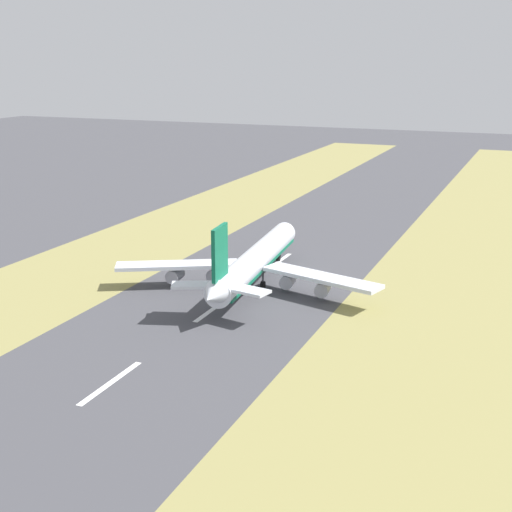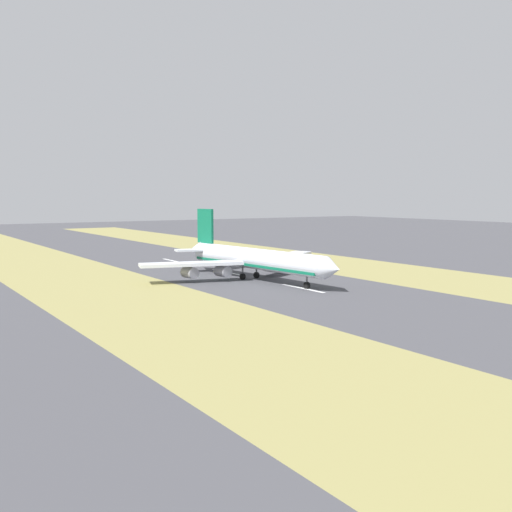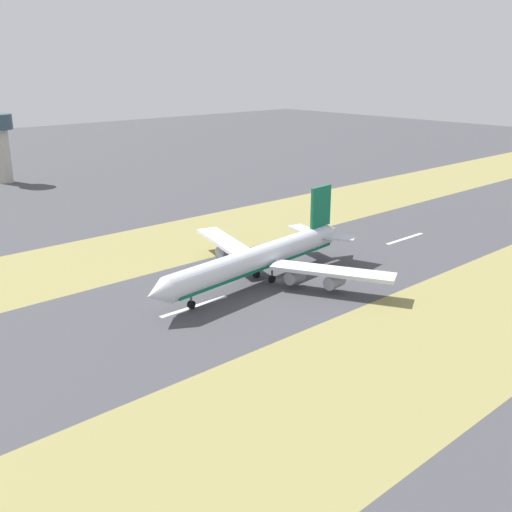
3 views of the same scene
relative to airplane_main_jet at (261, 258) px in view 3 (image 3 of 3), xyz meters
name	(u,v)px [view 3 (image 3 of 3)]	position (x,y,z in m)	size (l,w,h in m)	color
ground_plane	(277,280)	(-1.97, -3.62, -6.02)	(800.00, 800.00, 0.00)	#424247
grass_median_west	(436,339)	(-46.97, -3.62, -6.02)	(40.00, 600.00, 0.01)	olive
grass_median_east	(174,241)	(43.03, -3.62, -6.02)	(40.00, 600.00, 0.01)	olive
centreline_dash_near	(405,239)	(-1.97, -58.11, -6.01)	(1.20, 18.00, 0.01)	silver
centreline_dash_mid	(317,267)	(-1.97, -18.11, -6.01)	(1.20, 18.00, 0.01)	silver
centreline_dash_far	(194,306)	(-1.97, 21.89, -6.01)	(1.20, 18.00, 0.01)	silver
airplane_main_jet	(261,258)	(0.00, 0.00, 0.00)	(63.79, 67.21, 20.20)	silver
control_tower	(0,141)	(170.72, -0.06, 12.53)	(12.00, 12.00, 30.09)	#BCB7A8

